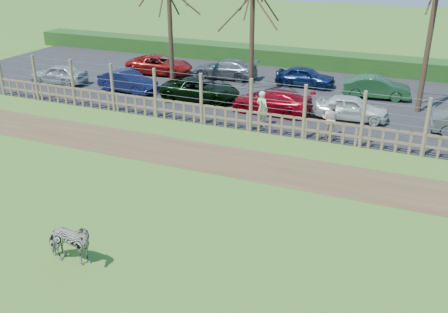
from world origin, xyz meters
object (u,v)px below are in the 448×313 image
at_px(car_8, 160,65).
at_px(car_10, 305,77).
at_px(tree_mid, 253,7).
at_px(car_9, 225,69).
at_px(visitor_a, 262,109).
at_px(car_3, 272,101).
at_px(car_2, 200,90).
at_px(tree_right, 435,7).
at_px(zebra, 69,243).
at_px(car_1, 128,81).
at_px(car_0, 59,74).
at_px(car_4, 352,108).
at_px(car_11, 377,87).
at_px(visitor_b, 331,119).

bearing_deg(car_8, car_10, -92.07).
height_order(tree_mid, car_9, tree_mid).
relative_size(visitor_a, car_3, 0.42).
distance_m(car_2, car_10, 6.78).
bearing_deg(car_2, tree_right, -83.46).
bearing_deg(zebra, car_1, 21.80).
height_order(car_0, car_2, same).
bearing_deg(car_9, tree_right, 75.57).
relative_size(car_4, car_8, 0.82).
distance_m(car_1, car_3, 8.90).
distance_m(visitor_a, car_10, 7.61).
distance_m(zebra, car_4, 15.80).
relative_size(car_3, car_9, 1.00).
relative_size(car_0, car_9, 0.85).
distance_m(car_1, car_11, 14.12).
bearing_deg(car_9, tree_mid, 41.44).
distance_m(car_8, car_10, 9.58).
relative_size(tree_right, car_3, 1.78).
xyz_separation_m(visitor_b, car_4, (0.47, 2.83, -0.26)).
height_order(tree_right, car_3, tree_right).
height_order(tree_mid, car_8, tree_mid).
xyz_separation_m(visitor_b, car_10, (-3.13, 7.83, -0.26)).
xyz_separation_m(car_0, car_1, (4.84, 0.19, 0.00)).
xyz_separation_m(tree_mid, car_1, (-6.77, -2.22, -4.23)).
bearing_deg(car_9, car_1, -42.19).
xyz_separation_m(zebra, car_11, (5.67, 19.19, -0.00)).
xyz_separation_m(tree_mid, visitor_b, (5.56, -4.95, -3.96)).
bearing_deg(car_0, car_1, 85.60).
bearing_deg(zebra, car_9, 4.96).
xyz_separation_m(car_4, car_9, (-8.80, 4.89, 0.00)).
bearing_deg(tree_right, visitor_b, -122.29).
relative_size(tree_mid, visitor_a, 3.96).
distance_m(tree_right, car_4, 6.07).
relative_size(visitor_a, car_11, 0.47).
bearing_deg(tree_mid, car_9, 134.92).
bearing_deg(car_3, zebra, -3.31).
bearing_deg(car_1, car_9, -30.86).
bearing_deg(tree_right, car_0, -171.97).
distance_m(car_2, car_11, 9.80).
distance_m(zebra, car_11, 20.01).
height_order(car_4, car_11, same).
height_order(car_1, car_2, same).
xyz_separation_m(zebra, car_8, (-8.14, 19.23, -0.00)).
relative_size(visitor_b, car_2, 0.40).
distance_m(visitor_a, car_2, 5.17).
distance_m(car_0, car_3, 13.73).
bearing_deg(car_8, car_2, -137.05).
relative_size(car_3, car_10, 1.17).
bearing_deg(visitor_a, car_0, 8.67).
distance_m(tree_right, car_0, 21.31).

